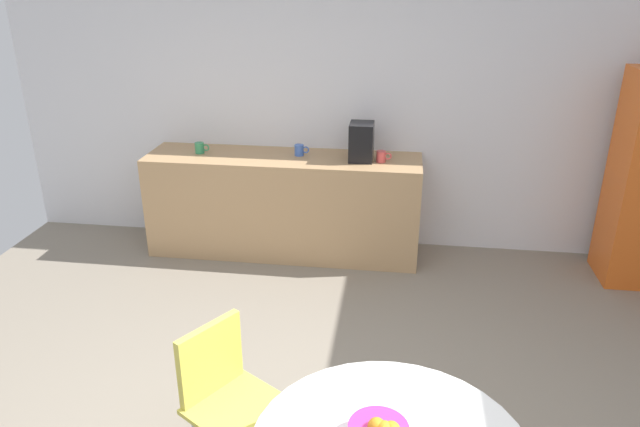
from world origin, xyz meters
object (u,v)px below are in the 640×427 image
(mug_green, at_px, (200,148))
(coffee_maker, at_px, (361,142))
(chair_yellow, at_px, (224,386))
(mug_red, at_px, (382,156))
(mug_white, at_px, (300,150))

(mug_green, xyz_separation_m, coffee_maker, (1.42, -0.00, 0.11))
(chair_yellow, relative_size, coffee_maker, 2.59)
(chair_yellow, bearing_deg, mug_red, 75.66)
(chair_yellow, height_order, coffee_maker, coffee_maker)
(mug_red, relative_size, coffee_maker, 0.40)
(mug_white, distance_m, coffee_maker, 0.55)
(chair_yellow, bearing_deg, mug_white, 91.49)
(mug_green, relative_size, coffee_maker, 0.40)
(mug_white, distance_m, mug_red, 0.72)
(mug_red, xyz_separation_m, coffee_maker, (-0.17, 0.03, 0.11))
(mug_green, distance_m, mug_red, 1.60)
(mug_white, height_order, mug_red, same)
(mug_green, height_order, mug_red, same)
(mug_white, relative_size, coffee_maker, 0.40)
(mug_green, xyz_separation_m, mug_red, (1.59, -0.03, 0.00))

